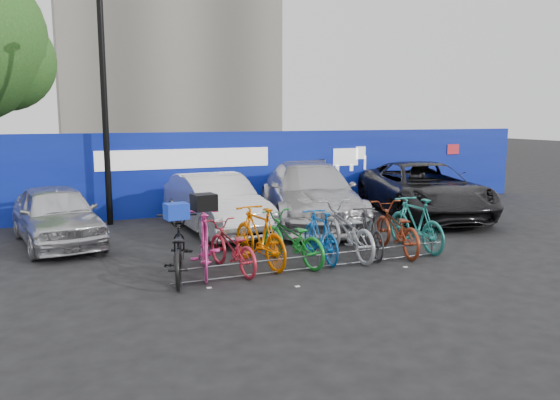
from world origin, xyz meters
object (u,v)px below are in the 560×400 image
car_0 (57,215)px  bike_7 (369,232)px  bike_rack (319,261)px  car_2 (310,194)px  car_1 (215,203)px  bike_8 (396,229)px  bike_6 (347,230)px  bike_3 (259,236)px  bike_5 (320,236)px  car_3 (423,189)px  bike_4 (292,239)px  lamppost (104,100)px  bike_1 (205,242)px  bike_0 (177,249)px  bike_9 (416,224)px  bike_2 (232,247)px

car_0 → bike_7: 6.93m
bike_rack → car_2: 4.55m
car_0 → car_1: (3.65, -0.08, 0.04)m
car_2 → bike_8: size_ratio=2.76×
bike_6 → bike_8: bike_6 is taller
bike_3 → bike_8: (3.00, -0.14, -0.06)m
bike_5 → bike_6: (0.63, 0.06, 0.04)m
bike_rack → car_3: car_3 is taller
car_2 → car_3: 3.50m
bike_4 → car_0: bearing=-54.2°
lamppost → car_0: (-1.31, -1.87, -2.60)m
bike_4 → bike_7: 1.71m
bike_3 → bike_6: size_ratio=0.93×
bike_4 → bike_8: (2.36, -0.05, 0.02)m
car_1 → bike_6: size_ratio=2.05×
bike_rack → bike_4: (-0.31, 0.56, 0.34)m
lamppost → bike_3: (2.26, -5.35, -2.68)m
car_1 → bike_1: bearing=-113.1°
bike_4 → lamppost: bearing=-75.8°
bike_0 → bike_7: (3.97, 0.08, -0.04)m
car_0 → bike_9: bearing=-36.1°
lamppost → car_1: 3.98m
bike_3 → bike_1: bearing=-2.7°
car_2 → car_0: bearing=-165.1°
bike_1 → bike_9: bearing=-166.2°
bike_0 → bike_5: 2.88m
car_0 → bike_5: bearing=-46.2°
lamppost → car_2: (4.99, -1.87, -2.47)m
car_2 → bike_3: 4.43m
bike_0 → bike_4: bearing=-163.7°
car_3 → bike_1: (-7.33, -3.34, -0.18)m
bike_rack → bike_3: bike_3 is taller
car_2 → bike_3: (-2.74, -3.48, -0.21)m
bike_2 → bike_7: bearing=170.1°
bike_5 → bike_6: size_ratio=0.81×
bike_1 → bike_4: bearing=-165.9°
car_0 → bike_4: size_ratio=2.04×
lamppost → bike_1: size_ratio=3.11×
lamppost → bike_8: lamppost is taller
car_2 → bike_9: 3.65m
lamppost → car_3: 9.10m
car_1 → bike_4: (0.54, -3.49, -0.21)m
lamppost → bike_1: (1.15, -5.47, -2.68)m
bike_7 → bike_8: bearing=-167.8°
bike_rack → car_2: bearing=66.5°
bike_2 → bike_rack: bearing=152.2°
bike_2 → bike_4: size_ratio=0.92×
bike_1 → bike_0: bearing=24.5°
bike_6 → car_0: bearing=-32.1°
bike_1 → bike_5: (2.36, 0.02, -0.08)m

